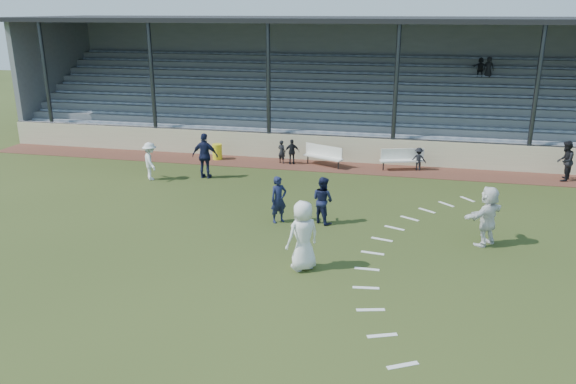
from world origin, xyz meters
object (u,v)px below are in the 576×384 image
object	(u,v)px
player_white_lead	(303,236)
player_navy_lead	(279,200)
bench_left	(323,154)
trash_bin	(217,152)
bench_right	(402,157)
football	(305,262)
official	(565,161)

from	to	relation	value
player_white_lead	player_navy_lead	xyz separation A→B (m)	(-1.52, 3.42, -0.19)
bench_left	player_navy_lead	world-z (taller)	player_navy_lead
trash_bin	player_white_lead	size ratio (longest dim) A/B	0.37
bench_right	football	xyz separation A→B (m)	(-2.40, -10.87, -0.48)
bench_right	football	bearing A→B (deg)	-119.19
player_white_lead	football	bearing A→B (deg)	-141.26
bench_right	official	xyz separation A→B (m)	(6.78, -0.29, 0.30)
player_white_lead	official	distance (m)	14.20
player_navy_lead	player_white_lead	bearing A→B (deg)	-107.31
bench_left	player_white_lead	world-z (taller)	player_white_lead
bench_left	bench_right	size ratio (longest dim) A/B	0.98
trash_bin	bench_right	bearing A→B (deg)	0.76
trash_bin	football	xyz separation A→B (m)	(6.44, -10.75, -0.29)
bench_right	trash_bin	world-z (taller)	bench_right
bench_left	player_navy_lead	xyz separation A→B (m)	(-0.34, -7.52, 0.23)
football	player_navy_lead	size ratio (longest dim) A/B	0.13
trash_bin	player_navy_lead	bearing A→B (deg)	-57.11
official	football	bearing A→B (deg)	-18.67
bench_right	trash_bin	distance (m)	8.84
bench_left	player_white_lead	xyz separation A→B (m)	(1.17, -10.93, 0.42)
player_white_lead	player_navy_lead	distance (m)	3.74
football	player_navy_lead	xyz separation A→B (m)	(-1.55, 3.20, 0.71)
player_white_lead	bench_left	bearing A→B (deg)	-126.22
player_white_lead	player_navy_lead	size ratio (longest dim) A/B	1.24
bench_left	trash_bin	xyz separation A→B (m)	(-5.23, 0.04, -0.19)
football	official	bearing A→B (deg)	49.05
player_navy_lead	bench_right	bearing A→B (deg)	21.48
trash_bin	bench_left	bearing A→B (deg)	-0.40
football	player_white_lead	size ratio (longest dim) A/B	0.11
bench_right	player_navy_lead	world-z (taller)	player_navy_lead
bench_right	player_white_lead	bearing A→B (deg)	-119.12
football	player_white_lead	distance (m)	0.93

